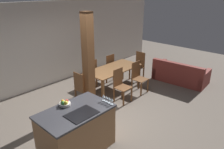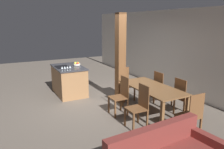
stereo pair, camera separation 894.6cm
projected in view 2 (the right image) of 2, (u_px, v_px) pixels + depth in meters
name	position (u px, v px, depth m)	size (l,w,h in m)	color
ground_plane	(97.00, 102.00, 6.40)	(16.00, 16.00, 0.00)	#665B51
wall_back	(173.00, 51.00, 7.34)	(11.20, 0.08, 2.70)	silver
kitchen_island	(69.00, 80.00, 7.07)	(1.40, 0.87, 0.92)	#9E7047
fruit_bowl	(77.00, 64.00, 7.10)	(0.22, 0.22, 0.11)	silver
wine_glass_near	(62.00, 68.00, 6.24)	(0.06, 0.06, 0.13)	silver
wine_glass_middle	(65.00, 68.00, 6.27)	(0.06, 0.06, 0.13)	silver
wine_glass_far	(67.00, 67.00, 6.31)	(0.06, 0.06, 0.13)	silver
wine_glass_end	(70.00, 67.00, 6.34)	(0.06, 0.06, 0.13)	silver
dining_table	(152.00, 91.00, 5.42)	(1.82, 0.85, 0.74)	brown
dining_chair_near_left	(121.00, 95.00, 5.52)	(0.40, 0.40, 0.97)	brown
dining_chair_near_right	(139.00, 106.00, 4.81)	(0.40, 0.40, 0.97)	brown
dining_chair_far_left	(161.00, 88.00, 6.09)	(0.40, 0.40, 0.97)	brown
dining_chair_far_right	(183.00, 97.00, 5.38)	(0.40, 0.40, 0.97)	brown
dining_chair_head_end	(125.00, 83.00, 6.57)	(0.40, 0.40, 0.97)	brown
dining_chair_foot_end	(191.00, 115.00, 4.33)	(0.40, 0.40, 0.97)	brown
timber_post	(120.00, 59.00, 6.22)	(0.23, 0.23, 2.55)	brown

